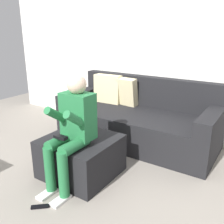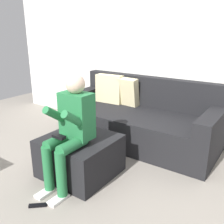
% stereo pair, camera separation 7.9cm
% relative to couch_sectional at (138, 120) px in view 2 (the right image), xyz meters
% --- Properties ---
extents(ground_plane, '(7.49, 7.49, 0.00)m').
position_rel_couch_sectional_xyz_m(ground_plane, '(-0.05, -1.52, -0.33)').
color(ground_plane, gray).
extents(wall_back, '(5.76, 0.10, 2.65)m').
position_rel_couch_sectional_xyz_m(wall_back, '(-0.05, 0.47, 1.00)').
color(wall_back, silver).
rests_on(wall_back, ground_plane).
extents(couch_sectional, '(2.26, 0.96, 0.92)m').
position_rel_couch_sectional_xyz_m(couch_sectional, '(0.00, 0.00, 0.00)').
color(couch_sectional, black).
rests_on(couch_sectional, ground_plane).
extents(ottoman, '(0.77, 0.74, 0.44)m').
position_rel_couch_sectional_xyz_m(ottoman, '(-0.10, -1.18, -0.10)').
color(ottoman, black).
rests_on(ottoman, ground_plane).
extents(person_seated, '(0.34, 0.63, 1.18)m').
position_rel_couch_sectional_xyz_m(person_seated, '(-0.03, -1.36, 0.34)').
color(person_seated, '#26723F').
rests_on(person_seated, ground_plane).
extents(remote_near_ottoman, '(0.15, 0.14, 0.02)m').
position_rel_couch_sectional_xyz_m(remote_near_ottoman, '(-0.04, -1.85, -0.31)').
color(remote_near_ottoman, black).
rests_on(remote_near_ottoman, ground_plane).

